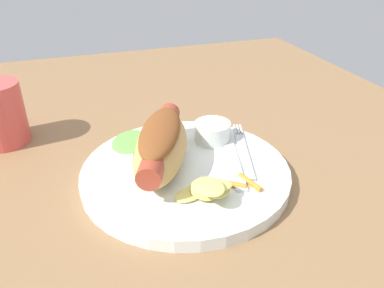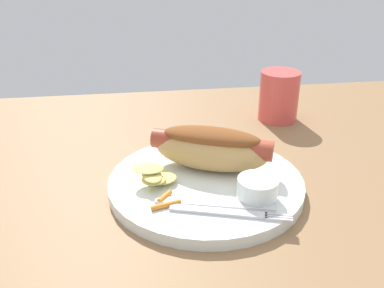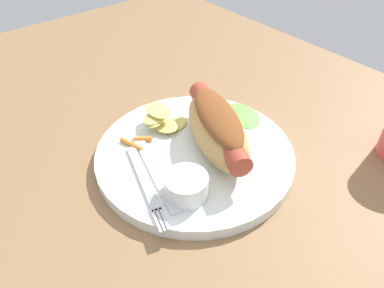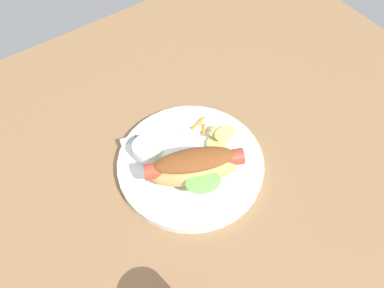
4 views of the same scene
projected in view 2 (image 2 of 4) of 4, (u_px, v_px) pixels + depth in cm
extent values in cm
cube|color=olive|center=(209.00, 204.00, 56.84)|extent=(120.00, 90.00, 1.80)
cylinder|color=white|center=(206.00, 183.00, 58.39)|extent=(26.55, 26.55, 1.60)
ellipsoid|color=tan|center=(211.00, 151.00, 59.48)|extent=(17.27, 12.20, 5.51)
cylinder|color=#A33D28|center=(211.00, 145.00, 59.06)|extent=(16.74, 9.37, 2.82)
ellipsoid|color=brown|center=(211.00, 136.00, 58.51)|extent=(14.43, 9.79, 2.21)
ellipsoid|color=#6BB74C|center=(212.00, 133.00, 62.38)|extent=(7.17, 6.24, 0.82)
cylinder|color=white|center=(257.00, 189.00, 52.96)|extent=(5.13, 5.13, 2.80)
cube|color=silver|center=(215.00, 212.00, 50.58)|extent=(11.47, 4.62, 0.40)
cube|color=silver|center=(279.00, 220.00, 49.11)|extent=(3.14, 1.24, 0.40)
cube|color=silver|center=(279.00, 218.00, 49.51)|extent=(3.14, 1.24, 0.40)
cube|color=silver|center=(279.00, 216.00, 49.91)|extent=(3.14, 1.24, 0.40)
cube|color=silver|center=(217.00, 204.00, 52.18)|extent=(14.70, 5.24, 0.36)
ellipsoid|color=#D9CC6A|center=(162.00, 175.00, 58.42)|extent=(3.80, 4.56, 0.50)
ellipsoid|color=#D9CC6A|center=(162.00, 179.00, 56.67)|extent=(4.12, 3.41, 0.78)
ellipsoid|color=#D9CC6A|center=(153.00, 180.00, 55.17)|extent=(4.31, 4.20, 1.03)
ellipsoid|color=#D9CC6A|center=(152.00, 176.00, 55.20)|extent=(3.01, 4.07, 0.77)
ellipsoid|color=#D9CC6A|center=(148.00, 168.00, 55.83)|extent=(4.33, 3.32, 0.81)
cylinder|color=orange|center=(166.00, 205.00, 51.65)|extent=(3.82, 1.64, 0.65)
cylinder|color=orange|center=(165.00, 197.00, 53.28)|extent=(2.08, 2.38, 0.69)
cylinder|color=#D84C47|center=(279.00, 96.00, 79.33)|extent=(7.29, 7.29, 9.28)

